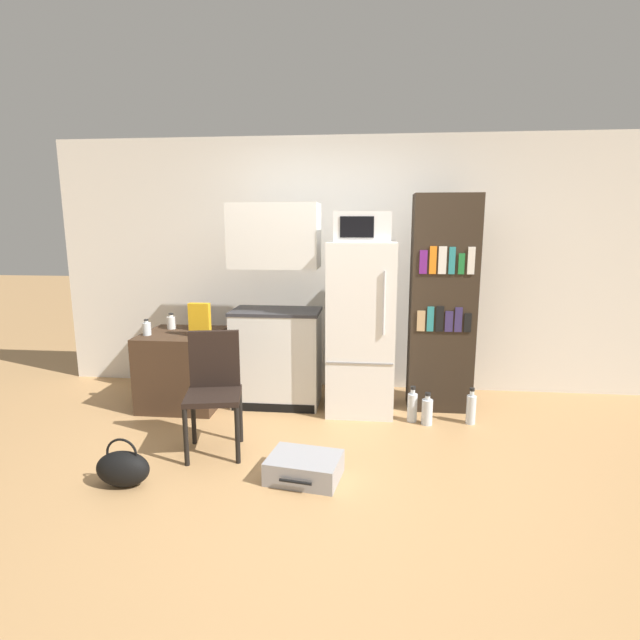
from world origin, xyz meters
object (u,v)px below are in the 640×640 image
at_px(chair, 214,381).
at_px(water_bottle_middle, 412,407).
at_px(refrigerator, 361,328).
at_px(handbag, 123,468).
at_px(cereal_box, 200,320).
at_px(bookshelf, 442,304).
at_px(bottle_clear_short, 147,328).
at_px(kitchen_hutch, 276,316).
at_px(suitcase_large_flat, 304,467).
at_px(side_table, 184,369).
at_px(bottle_ketchup_red, 198,322).
at_px(bottle_milk_white, 171,322).
at_px(water_bottle_back, 471,409).
at_px(water_bottle_front, 427,411).
at_px(microwave, 363,227).

relative_size(chair, water_bottle_middle, 2.84).
distance_m(refrigerator, handbag, 2.28).
xyz_separation_m(refrigerator, cereal_box, (-1.46, -0.16, 0.08)).
height_order(bookshelf, bottle_clear_short, bookshelf).
height_order(kitchen_hutch, suitcase_large_flat, kitchen_hutch).
relative_size(bookshelf, water_bottle_middle, 6.14).
bearing_deg(kitchen_hutch, water_bottle_middle, -14.30).
bearing_deg(side_table, chair, -56.46).
bearing_deg(bottle_ketchup_red, bookshelf, 2.42).
xyz_separation_m(bottle_ketchup_red, bottle_milk_white, (-0.29, 0.07, -0.02)).
bearing_deg(water_bottle_middle, refrigerator, 150.92).
xyz_separation_m(bottle_clear_short, chair, (0.87, -0.76, -0.23)).
distance_m(water_bottle_middle, water_bottle_back, 0.50).
xyz_separation_m(suitcase_large_flat, water_bottle_front, (0.93, 1.03, 0.04)).
bearing_deg(suitcase_large_flat, water_bottle_front, 56.99).
xyz_separation_m(bottle_ketchup_red, water_bottle_back, (2.51, -0.29, -0.65)).
relative_size(bottle_clear_short, suitcase_large_flat, 0.28).
xyz_separation_m(refrigerator, handbag, (-1.52, -1.56, -0.65)).
relative_size(bookshelf, handbag, 5.46).
bearing_deg(bookshelf, water_bottle_back, -59.18).
bearing_deg(refrigerator, suitcase_large_flat, -104.32).
height_order(side_table, handbag, side_table).
bearing_deg(bookshelf, kitchen_hutch, -177.43).
bearing_deg(bottle_clear_short, kitchen_hutch, 12.25).
distance_m(water_bottle_front, water_bottle_back, 0.38).
relative_size(kitchen_hutch, refrigerator, 1.22).
bearing_deg(bookshelf, side_table, -175.69).
distance_m(side_table, bottle_ketchup_red, 0.46).
distance_m(kitchen_hutch, refrigerator, 0.80).
xyz_separation_m(bottle_milk_white, handbag, (0.31, -1.67, -0.64)).
xyz_separation_m(kitchen_hutch, water_bottle_back, (1.76, -0.32, -0.72)).
distance_m(microwave, bottle_milk_white, 2.05).
bearing_deg(water_bottle_back, water_bottle_middle, 179.99).
bearing_deg(bookshelf, water_bottle_middle, -124.61).
height_order(side_table, bottle_ketchup_red, bottle_ketchup_red).
bearing_deg(chair, cereal_box, 103.75).
distance_m(bottle_clear_short, water_bottle_front, 2.62).
relative_size(kitchen_hutch, microwave, 3.87).
xyz_separation_m(refrigerator, bottle_milk_white, (-1.84, 0.10, -0.01)).
height_order(chair, water_bottle_middle, chair).
bearing_deg(water_bottle_front, bottle_clear_short, 177.13).
relative_size(bottle_clear_short, chair, 0.16).
bearing_deg(bottle_milk_white, water_bottle_back, -7.37).
relative_size(kitchen_hutch, cereal_box, 6.29).
distance_m(kitchen_hutch, handbag, 1.93).
height_order(refrigerator, water_bottle_middle, refrigerator).
xyz_separation_m(kitchen_hutch, water_bottle_front, (1.38, -0.38, -0.74)).
xyz_separation_m(kitchen_hutch, suitcase_large_flat, (0.45, -1.41, -0.78)).
bearing_deg(bottle_clear_short, refrigerator, 5.50).
relative_size(refrigerator, cereal_box, 5.17).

